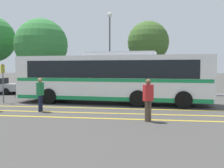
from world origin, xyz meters
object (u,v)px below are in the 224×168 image
Objects in this scene: tree_0 at (41,45)px; street_lamp at (110,39)px; pedestrian_2 at (40,92)px; transit_bus at (112,77)px; bus_stop_sign at (3,78)px; tree_2 at (148,42)px; pedestrian_1 at (148,97)px; parked_car_1 at (61,86)px.

street_lamp is at bearing -3.41° from tree_0.
pedestrian_2 is 12.84m from tree_0.
bus_stop_sign is (-7.17, -0.84, -0.12)m from transit_bus.
bus_stop_sign is 0.39× the size of tree_2.
parked_car_1 is at bearing -87.71° from pedestrian_1.
street_lamp is 1.04× the size of tree_0.
tree_0 is (-8.09, 7.59, 2.81)m from transit_bus.
street_lamp reaches higher than pedestrian_2.
pedestrian_2 is at bearing -51.25° from pedestrian_1.
parked_car_1 is at bearing -15.22° from bus_stop_sign.
street_lamp is 3.58m from tree_2.
street_lamp is (-3.64, 12.74, 3.92)m from pedestrian_1.
transit_bus reaches higher than parked_car_1.
pedestrian_2 is 13.34m from tree_2.
tree_2 is at bearing -63.61° from parked_car_1.
transit_bus reaches higher than bus_stop_sign.
pedestrian_1 is (7.51, -10.28, 0.31)m from parked_car_1.
parked_car_1 is 0.65× the size of street_lamp.
pedestrian_1 is 0.27× the size of tree_2.
pedestrian_1 is 13.82m from street_lamp.
tree_0 reaches higher than parked_car_1.
tree_0 is (-10.47, 13.15, 3.51)m from pedestrian_1.
bus_stop_sign reaches higher than parked_car_1.
pedestrian_1 reaches higher than pedestrian_2.
street_lamp is at bearing -4.19° from pedestrian_2.
tree_2 is (3.52, 0.59, -0.24)m from street_lamp.
pedestrian_2 is at bearing -163.82° from parked_car_1.
transit_bus is 7.06m from parked_car_1.
pedestrian_1 is at bearing -139.89° from parked_car_1.
bus_stop_sign reaches higher than pedestrian_2.
pedestrian_1 is 13.83m from tree_2.
pedestrian_1 is 0.25× the size of street_lamp.
pedestrian_2 is (-3.30, -3.78, -0.73)m from transit_bus.
tree_2 is (10.34, 0.19, 0.16)m from tree_0.
transit_bus is 4.98× the size of bus_stop_sign.
street_lamp is 6.85m from tree_0.
parked_car_1 is 8.93m from tree_2.
pedestrian_1 is (2.37, -5.56, -0.70)m from transit_bus.
parked_car_1 is 5.99m from bus_stop_sign.
pedestrian_2 is 0.27× the size of tree_2.
bus_stop_sign is at bearing 59.04° from pedestrian_2.
parked_car_1 is 2.70× the size of pedestrian_2.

